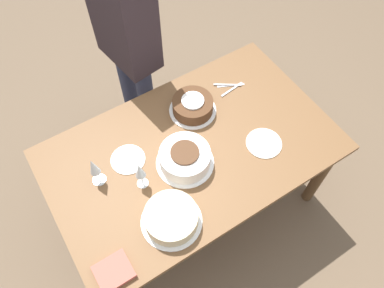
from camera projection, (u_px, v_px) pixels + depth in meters
name	position (u px, v px, depth m)	size (l,w,h in m)	color
ground_plane	(192.00, 201.00, 2.67)	(12.00, 12.00, 0.00)	brown
dining_table	(192.00, 158.00, 2.14)	(1.58, 0.97, 0.72)	brown
cake_center_white	(185.00, 158.00, 1.96)	(0.31, 0.31, 0.11)	white
cake_front_chocolate	(193.00, 106.00, 2.15)	(0.28, 0.28, 0.10)	white
cake_back_decorated	(171.00, 218.00, 1.79)	(0.30, 0.30, 0.09)	white
wine_glass_near	(140.00, 171.00, 1.83)	(0.06, 0.06, 0.20)	silver
wine_glass_far	(94.00, 168.00, 1.84)	(0.07, 0.07, 0.21)	silver
dessert_plate_left	(264.00, 143.00, 2.07)	(0.20, 0.20, 0.01)	white
dessert_plate_right	(128.00, 159.00, 2.01)	(0.19, 0.19, 0.01)	white
fork_pile	(230.00, 86.00, 2.28)	(0.18, 0.11, 0.01)	silver
napkin_stack	(114.00, 272.00, 1.69)	(0.16, 0.14, 0.03)	#B75B4C
person_cutting	(126.00, 33.00, 2.19)	(0.28, 0.43, 1.61)	#2D334C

